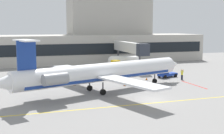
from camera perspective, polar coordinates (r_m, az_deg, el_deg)
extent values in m
cube|color=gray|center=(42.98, 7.50, -6.20)|extent=(120.00, 120.00, 0.10)
cube|color=yellow|center=(41.45, 8.58, -6.66)|extent=(108.00, 0.24, 0.01)
cube|color=red|center=(55.11, 15.15, -3.25)|extent=(0.30, 8.00, 0.01)
cube|color=#B7B2A8|center=(88.28, -2.87, 3.59)|extent=(62.36, 14.66, 7.70)
cube|color=#A8A49A|center=(93.09, -0.54, 10.17)|extent=(24.34, 10.26, 12.93)
cube|color=black|center=(81.20, -1.44, 3.47)|extent=(59.86, 0.12, 2.91)
cube|color=silver|center=(74.53, 2.94, 3.80)|extent=(1.40, 16.53, 2.40)
cube|color=#2D333D|center=(66.12, 5.88, 3.27)|extent=(2.40, 2.00, 2.64)
cylinder|color=#4C4C51|center=(81.11, 1.17, 1.89)|extent=(0.44, 0.44, 3.93)
cylinder|color=#4C4C51|center=(67.98, 5.24, 0.72)|extent=(0.44, 0.44, 3.93)
cylinder|color=white|center=(47.11, -1.57, -0.96)|extent=(28.76, 11.80, 2.83)
cube|color=navy|center=(47.23, -1.56, -1.89)|extent=(25.89, 10.62, 0.51)
cone|color=white|center=(57.49, 11.29, 0.48)|extent=(3.82, 3.61, 2.78)
cube|color=white|center=(52.95, -6.80, -0.50)|extent=(6.63, 12.29, 0.28)
cube|color=white|center=(41.00, 3.59, -2.89)|extent=(6.63, 12.29, 0.28)
cylinder|color=gray|center=(44.45, -13.20, -1.41)|extent=(3.71, 2.54, 1.56)
cylinder|color=gray|center=(40.44, -10.65, -2.24)|extent=(3.71, 2.54, 1.56)
cube|color=navy|center=(40.90, -15.84, 2.14)|extent=(2.50, 1.02, 3.85)
cube|color=white|center=(40.77, -15.94, 4.84)|extent=(3.29, 4.92, 0.20)
cylinder|color=#3F3F44|center=(54.51, 8.06, -1.78)|extent=(0.20, 0.20, 1.26)
cylinder|color=black|center=(54.65, 8.04, -2.66)|extent=(0.96, 0.61, 0.90)
cylinder|color=#3F3F44|center=(48.12, -4.26, -2.99)|extent=(0.20, 0.20, 1.26)
cylinder|color=black|center=(48.29, -4.24, -3.99)|extent=(0.96, 0.61, 0.90)
cylinder|color=#3F3F44|center=(45.11, -1.73, -3.70)|extent=(0.20, 0.20, 1.26)
cylinder|color=black|center=(45.29, -1.73, -4.76)|extent=(0.96, 0.61, 0.90)
cube|color=#E5B20C|center=(71.12, 1.33, 0.02)|extent=(3.41, 4.36, 0.67)
cube|color=#C3970A|center=(71.76, 0.67, 0.83)|extent=(2.14, 2.15, 1.17)
cylinder|color=black|center=(71.48, 0.02, -0.21)|extent=(0.57, 0.75, 0.70)
cylinder|color=black|center=(72.75, 0.98, -0.07)|extent=(0.57, 0.75, 0.70)
cylinder|color=black|center=(69.59, 1.69, -0.43)|extent=(0.57, 0.75, 0.70)
cylinder|color=black|center=(70.90, 2.64, -0.29)|extent=(0.57, 0.75, 0.70)
cube|color=#19389E|center=(61.81, 10.43, -1.37)|extent=(4.38, 2.62, 0.49)
cube|color=navy|center=(60.90, 9.67, -0.73)|extent=(1.96, 1.84, 1.11)
cylinder|color=black|center=(60.28, 9.98, -1.83)|extent=(0.75, 0.45, 0.70)
cylinder|color=black|center=(61.47, 8.93, -1.62)|extent=(0.75, 0.45, 0.70)
cylinder|color=black|center=(62.26, 11.90, -1.57)|extent=(0.75, 0.45, 0.70)
cylinder|color=black|center=(63.41, 10.85, -1.38)|extent=(0.75, 0.45, 0.70)
cube|color=#19389E|center=(52.48, -14.66, -3.01)|extent=(3.40, 3.22, 0.68)
cube|color=navy|center=(52.90, -14.03, -1.97)|extent=(1.90, 1.94, 1.02)
cylinder|color=black|center=(53.86, -14.46, -3.10)|extent=(0.72, 0.66, 0.70)
cylinder|color=black|center=(52.66, -13.18, -3.30)|extent=(0.72, 0.66, 0.70)
cylinder|color=black|center=(52.47, -16.12, -3.44)|extent=(0.72, 0.66, 0.70)
cylinder|color=black|center=(51.23, -14.84, -3.66)|extent=(0.72, 0.66, 0.70)
cylinder|color=white|center=(76.69, 2.22, 1.24)|extent=(6.20, 3.50, 2.43)
sphere|color=white|center=(77.24, 4.36, 1.27)|extent=(2.38, 2.38, 2.38)
sphere|color=white|center=(76.24, 0.06, 1.21)|extent=(2.38, 2.38, 2.38)
cube|color=#59595B|center=(76.26, 0.99, 0.16)|extent=(0.60, 2.19, 0.35)
cube|color=#59595B|center=(77.50, 3.43, 0.27)|extent=(0.60, 2.19, 0.35)
cylinder|color=#191E33|center=(59.65, 12.97, -1.89)|extent=(0.18, 0.18, 0.93)
cylinder|color=#191E33|center=(59.55, 13.14, -1.91)|extent=(0.18, 0.18, 0.93)
cylinder|color=yellow|center=(59.47, 13.08, -1.14)|extent=(0.34, 0.34, 0.69)
sphere|color=tan|center=(59.41, 13.09, -0.69)|extent=(0.24, 0.24, 0.24)
cylinder|color=yellow|center=(59.52, 12.91, -0.74)|extent=(0.27, 0.38, 0.50)
cylinder|color=#F2590C|center=(59.49, 12.91, -0.53)|extent=(0.06, 0.06, 0.28)
cylinder|color=yellow|center=(59.31, 13.28, -0.78)|extent=(0.27, 0.38, 0.50)
cylinder|color=#F2590C|center=(59.28, 13.28, -0.57)|extent=(0.06, 0.06, 0.28)
cone|color=orange|center=(52.23, 2.41, -3.27)|extent=(0.36, 0.36, 0.55)
cube|color=black|center=(52.28, 2.41, -3.55)|extent=(0.47, 0.47, 0.04)
cone|color=orange|center=(52.96, -7.13, -3.17)|extent=(0.36, 0.36, 0.55)
cube|color=black|center=(53.01, -7.12, -3.45)|extent=(0.47, 0.47, 0.04)
cone|color=orange|center=(58.09, 6.55, -2.19)|extent=(0.36, 0.36, 0.55)
cube|color=black|center=(58.13, 6.54, -2.44)|extent=(0.47, 0.47, 0.04)
cone|color=orange|center=(57.52, -2.47, -2.25)|extent=(0.36, 0.36, 0.55)
cube|color=black|center=(57.57, -2.47, -2.50)|extent=(0.47, 0.47, 0.04)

